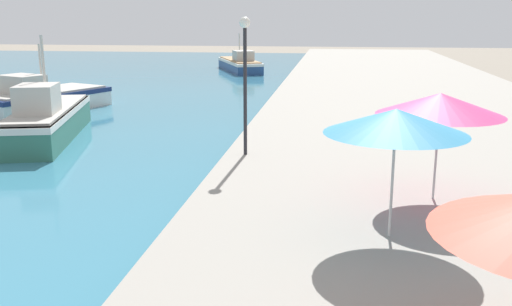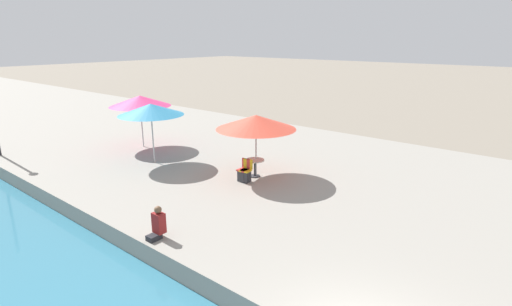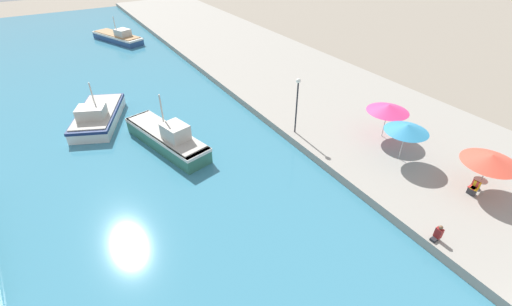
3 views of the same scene
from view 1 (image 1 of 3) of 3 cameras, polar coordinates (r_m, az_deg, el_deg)
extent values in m
cube|color=gray|center=(36.43, 14.74, 5.40)|extent=(16.00, 90.00, 0.65)
cube|color=#33705B|center=(26.27, -20.03, 2.74)|extent=(4.23, 8.79, 1.27)
cube|color=silver|center=(26.19, -20.12, 3.84)|extent=(4.29, 8.89, 0.25)
cube|color=#ADA89E|center=(26.16, -20.15, 4.22)|extent=(3.89, 8.09, 0.10)
cube|color=#B7B2A8|center=(24.64, -21.05, 5.07)|extent=(1.92, 2.19, 1.14)
cylinder|color=#B7B2A8|center=(25.97, -20.44, 7.64)|extent=(0.12, 0.12, 3.05)
cube|color=silver|center=(34.08, -20.46, 4.86)|extent=(5.75, 7.89, 1.06)
cube|color=navy|center=(34.02, -20.52, 5.53)|extent=(5.84, 7.98, 0.25)
cube|color=#ADA89E|center=(34.00, -20.55, 5.83)|extent=(5.29, 7.26, 0.10)
cube|color=#B7B2A8|center=(33.18, -22.33, 6.42)|extent=(2.65, 2.33, 0.95)
cylinder|color=#B7B2A8|center=(33.87, -20.73, 8.04)|extent=(0.12, 0.12, 2.54)
cube|color=navy|center=(55.14, -1.65, 8.73)|extent=(5.63, 9.34, 1.01)
cube|color=silver|center=(55.11, -1.66, 9.12)|extent=(5.71, 9.44, 0.25)
cube|color=#99754C|center=(55.09, -1.66, 9.30)|extent=(5.18, 8.59, 0.10)
cube|color=#B7B2A8|center=(53.50, -1.28, 9.72)|extent=(2.30, 2.48, 0.91)
cylinder|color=#B7B2A8|center=(55.01, -1.67, 10.61)|extent=(0.12, 0.12, 2.42)
cylinder|color=#B7B7B7|center=(12.30, 13.46, -2.89)|extent=(0.06, 0.06, 2.39)
cone|color=teal|center=(12.01, 13.81, 3.10)|extent=(2.97, 2.97, 0.52)
cylinder|color=#B7B7B7|center=(15.17, 17.57, -0.15)|extent=(0.06, 0.06, 2.33)
cone|color=#E5387A|center=(14.93, 17.93, 4.67)|extent=(3.16, 3.16, 0.55)
cylinder|color=#232328|center=(19.00, -1.09, 6.03)|extent=(0.12, 0.12, 4.20)
sphere|color=white|center=(18.83, -1.12, 12.92)|extent=(0.36, 0.36, 0.36)
camera|label=2|loc=(10.04, -102.57, 2.82)|focal=28.00mm
camera|label=3|loc=(20.26, -90.35, 28.72)|focal=24.00mm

